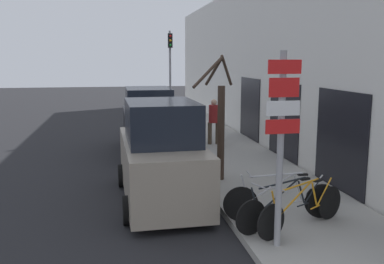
# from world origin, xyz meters

# --- Properties ---
(ground_plane) EXTENTS (80.00, 80.00, 0.00)m
(ground_plane) POSITION_xyz_m (0.00, 11.20, 0.00)
(ground_plane) COLOR black
(sidewalk_curb) EXTENTS (3.20, 32.00, 0.15)m
(sidewalk_curb) POSITION_xyz_m (2.60, 14.00, 0.07)
(sidewalk_curb) COLOR #9E9B93
(sidewalk_curb) RESTS_ON ground
(building_facade) EXTENTS (0.23, 32.00, 6.50)m
(building_facade) POSITION_xyz_m (4.35, 13.91, 3.22)
(building_facade) COLOR silver
(building_facade) RESTS_ON ground
(signpost) EXTENTS (0.60, 0.13, 3.36)m
(signpost) POSITION_xyz_m (1.49, 3.84, 2.02)
(signpost) COLOR #939399
(signpost) RESTS_ON sidewalk_curb
(bicycle_0) EXTENTS (2.17, 1.11, 0.93)m
(bicycle_0) POSITION_xyz_m (2.23, 4.46, 0.55)
(bicycle_0) COLOR black
(bicycle_0) RESTS_ON sidewalk_curb
(bicycle_1) EXTENTS (2.33, 0.90, 0.93)m
(bicycle_1) POSITION_xyz_m (2.01, 4.67, 0.55)
(bicycle_1) COLOR black
(bicycle_1) RESTS_ON sidewalk_curb
(bicycle_2) EXTENTS (2.38, 0.44, 0.98)m
(bicycle_2) POSITION_xyz_m (2.03, 5.00, 0.56)
(bicycle_2) COLOR black
(bicycle_2) RESTS_ON sidewalk_curb
(parked_car_0) EXTENTS (2.02, 4.39, 2.42)m
(parked_car_0) POSITION_xyz_m (-0.19, 7.01, 1.09)
(parked_car_0) COLOR gray
(parked_car_0) RESTS_ON ground
(parked_car_1) EXTENTS (1.94, 4.46, 2.36)m
(parked_car_1) POSITION_xyz_m (-0.03, 12.59, 1.07)
(parked_car_1) COLOR black
(parked_car_1) RESTS_ON ground
(pedestrian_near) EXTENTS (0.45, 0.38, 1.72)m
(pedestrian_near) POSITION_xyz_m (2.48, 12.88, 1.15)
(pedestrian_near) COLOR #4C3D2D
(pedestrian_near) RESTS_ON sidewalk_curb
(street_tree) EXTENTS (1.35, 1.37, 3.33)m
(street_tree) POSITION_xyz_m (1.52, 8.11, 1.70)
(street_tree) COLOR #3D2D23
(street_tree) RESTS_ON sidewalk_curb
(traffic_light) EXTENTS (0.20, 0.30, 4.50)m
(traffic_light) POSITION_xyz_m (1.37, 16.98, 3.03)
(traffic_light) COLOR #939399
(traffic_light) RESTS_ON sidewalk_curb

